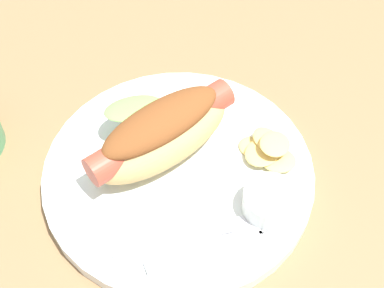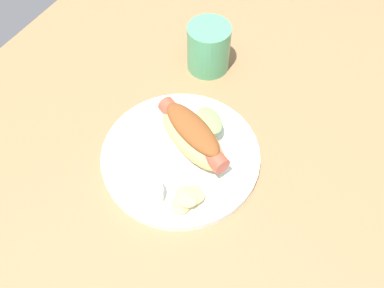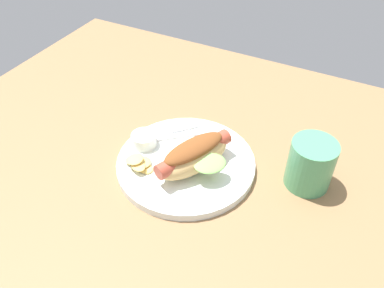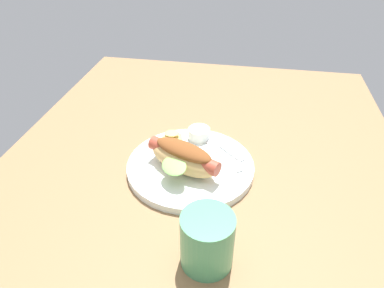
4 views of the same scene
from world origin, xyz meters
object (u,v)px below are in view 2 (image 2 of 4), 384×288
object	(u,v)px
plate	(181,156)
hot_dog	(193,135)
chips_pile	(188,198)
knife	(137,161)
fork	(128,169)
drinking_cup	(209,48)
sauce_ramekin	(147,193)

from	to	relation	value
plate	hot_dog	xyz separation A→B (cm)	(2.34, -1.05, 4.16)
hot_dog	chips_pile	size ratio (longest dim) A/B	2.43
knife	chips_pile	size ratio (longest dim) A/B	2.30
plate	fork	size ratio (longest dim) A/B	2.40
hot_dog	drinking_cup	world-z (taller)	drinking_cup
sauce_ramekin	fork	bearing A→B (deg)	65.11
plate	fork	xyz separation A→B (cm)	(-7.12, 5.90, 1.00)
chips_pile	sauce_ramekin	bearing A→B (deg)	113.37
drinking_cup	chips_pile	bearing A→B (deg)	-157.51
hot_dog	fork	bearing A→B (deg)	-101.88
plate	fork	bearing A→B (deg)	140.33
hot_dog	sauce_ramekin	world-z (taller)	hot_dog
plate	knife	xyz separation A→B (cm)	(-4.93, 5.62, 0.98)
sauce_ramekin	drinking_cup	distance (cm)	32.63
plate	fork	world-z (taller)	fork
hot_dog	sauce_ramekin	bearing A→B (deg)	-71.85
sauce_ramekin	knife	world-z (taller)	sauce_ramekin
knife	plate	bearing A→B (deg)	91.38
hot_dog	fork	distance (cm)	12.16
fork	chips_pile	world-z (taller)	chips_pile
fork	knife	xyz separation A→B (cm)	(2.19, -0.28, -0.02)
hot_dog	fork	size ratio (longest dim) A/B	1.47
sauce_ramekin	drinking_cup	world-z (taller)	drinking_cup
sauce_ramekin	fork	xyz separation A→B (cm)	(2.61, 5.62, -1.10)
fork	knife	world-z (taller)	same
fork	chips_pile	distance (cm)	11.49
knife	drinking_cup	size ratio (longest dim) A/B	1.64
sauce_ramekin	knife	distance (cm)	7.27
sauce_ramekin	drinking_cup	bearing A→B (deg)	11.24
chips_pile	drinking_cup	world-z (taller)	drinking_cup
hot_dog	knife	bearing A→B (deg)	-108.10
fork	chips_pile	size ratio (longest dim) A/B	1.65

